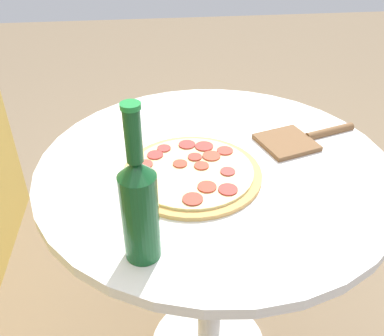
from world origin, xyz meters
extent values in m
cylinder|color=white|center=(0.00, 0.00, 0.37)|extent=(0.07, 0.07, 0.70)
cylinder|color=white|center=(0.00, 0.00, 0.73)|extent=(0.83, 0.83, 0.02)
cylinder|color=tan|center=(-0.05, 0.06, 0.75)|extent=(0.31, 0.31, 0.01)
cylinder|color=beige|center=(-0.05, 0.06, 0.75)|extent=(0.27, 0.27, 0.01)
cylinder|color=#A23731|center=(-0.07, -0.02, 0.76)|extent=(0.03, 0.03, 0.00)
cylinder|color=#A8332C|center=(0.04, 0.02, 0.76)|extent=(0.04, 0.04, 0.00)
cylinder|color=#B33827|center=(-0.12, 0.04, 0.76)|extent=(0.04, 0.04, 0.00)
cylinder|color=#B63C29|center=(-0.02, 0.08, 0.76)|extent=(0.03, 0.03, 0.00)
cylinder|color=#A63829|center=(-0.15, 0.07, 0.76)|extent=(0.04, 0.04, 0.00)
cylinder|color=#A9332E|center=(0.06, 0.06, 0.76)|extent=(0.04, 0.04, 0.00)
cylinder|color=#B4312A|center=(-0.13, -0.01, 0.76)|extent=(0.04, 0.04, 0.00)
cylinder|color=#B53B2A|center=(-0.04, 0.04, 0.76)|extent=(0.03, 0.03, 0.00)
cylinder|color=#B5382B|center=(0.02, -0.03, 0.76)|extent=(0.04, 0.04, 0.00)
cylinder|color=#AF3E2A|center=(0.00, 0.01, 0.76)|extent=(0.04, 0.04, 0.00)
cylinder|color=#B23430|center=(0.02, 0.14, 0.76)|extent=(0.04, 0.04, 0.00)
cylinder|color=#A13F33|center=(-0.02, 0.16, 0.76)|extent=(0.04, 0.04, 0.00)
cylinder|color=#A1352A|center=(0.00, 0.05, 0.76)|extent=(0.03, 0.03, 0.00)
cylinder|color=#AE3732|center=(0.05, 0.12, 0.76)|extent=(0.03, 0.03, 0.00)
cylinder|color=#144C23|center=(-0.28, 0.17, 0.83)|extent=(0.06, 0.06, 0.17)
cone|color=#144C23|center=(-0.28, 0.17, 0.92)|extent=(0.06, 0.06, 0.03)
cylinder|color=#144C23|center=(-0.28, 0.17, 0.98)|extent=(0.03, 0.03, 0.09)
cylinder|color=#1E8438|center=(-0.28, 0.17, 1.03)|extent=(0.03, 0.03, 0.01)
cube|color=brown|center=(0.06, -0.19, 0.75)|extent=(0.16, 0.16, 0.01)
cylinder|color=brown|center=(0.10, -0.32, 0.75)|extent=(0.06, 0.14, 0.02)
camera|label=1|loc=(-0.82, 0.15, 1.29)|focal=40.00mm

